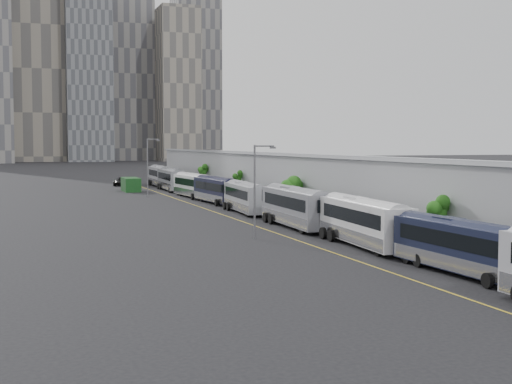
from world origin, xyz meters
name	(u,v)px	position (x,y,z in m)	size (l,w,h in m)	color
sidewalk	(329,217)	(9.00, 55.00, 0.06)	(10.00, 170.00, 0.12)	gray
lane_line	(241,221)	(-1.50, 55.00, 0.01)	(0.12, 160.00, 0.02)	gold
depot	(361,186)	(12.99, 55.00, 3.51)	(12.45, 160.40, 7.20)	gray
skyline	(60,50)	(-2.90, 324.16, 50.85)	(145.00, 64.00, 120.00)	slate
bus_1	(461,251)	(2.48, 20.59, 1.51)	(2.93, 12.30, 3.57)	#161A31
bus_2	(364,226)	(2.34, 33.73, 1.68)	(3.70, 13.75, 3.97)	silver
bus_3	(296,211)	(1.96, 47.64, 1.71)	(3.29, 13.96, 4.05)	gray
bus_4	(246,200)	(1.82, 63.48, 1.57)	(3.38, 12.88, 3.72)	#999BA2
bus_5	(216,192)	(2.09, 77.71, 1.57)	(3.34, 12.84, 3.72)	black
bus_6	(193,187)	(1.65, 89.30, 1.57)	(3.51, 12.91, 3.73)	silver
bus_7	(172,181)	(1.69, 105.38, 1.68)	(3.09, 13.67, 3.98)	slate
bus_8	(161,178)	(2.33, 118.46, 1.70)	(3.21, 13.81, 4.01)	#AEAFB8
tree_1	(437,210)	(6.01, 28.83, 3.30)	(1.58, 1.58, 4.14)	black
tree_2	(291,188)	(5.53, 58.09, 3.32)	(2.55, 2.55, 4.61)	black
tree_3	(238,178)	(6.25, 80.92, 3.28)	(1.11, 1.11, 3.96)	black
tree_4	(203,171)	(6.10, 100.31, 3.65)	(1.40, 1.40, 4.43)	black
street_lamp_near	(257,184)	(-4.53, 40.86, 4.84)	(2.04, 0.22, 8.32)	#59595E
street_lamp_far	(149,163)	(-4.69, 92.54, 5.25)	(2.04, 0.22, 9.12)	#59595E
shipping_container	(131,185)	(-5.39, 106.18, 1.19)	(2.66, 6.42, 2.39)	#123B15
suv	(123,181)	(-4.35, 123.19, 0.85)	(2.83, 6.14, 1.71)	black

